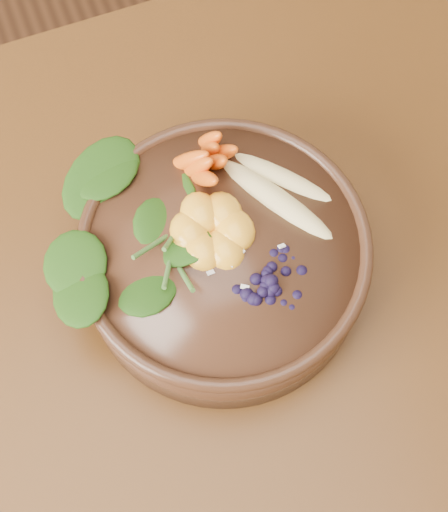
{
  "coord_description": "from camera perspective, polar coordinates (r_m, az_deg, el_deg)",
  "views": [
    {
      "loc": [
        0.1,
        -0.2,
        1.45
      ],
      "look_at": [
        0.2,
        0.07,
        0.8
      ],
      "focal_mm": 50.0,
      "sensor_mm": 36.0,
      "label": 1
    }
  ],
  "objects": [
    {
      "name": "mandarin_cluster",
      "position": [
        0.68,
        -0.96,
        2.56
      ],
      "size": [
        0.11,
        0.12,
        0.03
      ],
      "primitive_type": null,
      "rotation": [
        0.0,
        0.0,
        0.43
      ],
      "color": "orange",
      "rests_on": "stoneware_bowl"
    },
    {
      "name": "blueberry_pile",
      "position": [
        0.66,
        3.9,
        -1.5
      ],
      "size": [
        0.16,
        0.15,
        0.04
      ],
      "primitive_type": null,
      "rotation": [
        0.0,
        0.0,
        0.43
      ],
      "color": "black",
      "rests_on": "stoneware_bowl"
    },
    {
      "name": "dining_table",
      "position": [
        0.83,
        -11.61,
        -12.46
      ],
      "size": [
        1.6,
        0.9,
        0.75
      ],
      "color": "#331C0C",
      "rests_on": "ground"
    },
    {
      "name": "ground",
      "position": [
        1.47,
        -6.65,
        -17.32
      ],
      "size": [
        4.0,
        4.0,
        0.0
      ],
      "primitive_type": "plane",
      "color": "#381E0F",
      "rests_on": "ground"
    },
    {
      "name": "kale_heap",
      "position": [
        0.68,
        -6.27,
        2.45
      ],
      "size": [
        0.24,
        0.23,
        0.04
      ],
      "primitive_type": null,
      "rotation": [
        0.0,
        0.0,
        0.43
      ],
      "color": "#21490F",
      "rests_on": "stoneware_bowl"
    },
    {
      "name": "stoneware_bowl",
      "position": [
        0.72,
        -0.0,
        -0.31
      ],
      "size": [
        0.38,
        0.38,
        0.08
      ],
      "primitive_type": "cylinder",
      "rotation": [
        0.0,
        0.0,
        0.43
      ],
      "color": "#3D2417",
      "rests_on": "dining_table"
    },
    {
      "name": "coconut_flakes",
      "position": [
        0.68,
        1.31,
        0.12
      ],
      "size": [
        0.11,
        0.1,
        0.01
      ],
      "primitive_type": null,
      "rotation": [
        0.0,
        0.0,
        0.43
      ],
      "color": "white",
      "rests_on": "stoneware_bowl"
    },
    {
      "name": "carrot_cluster",
      "position": [
        0.7,
        -1.6,
        9.14
      ],
      "size": [
        0.08,
        0.08,
        0.08
      ],
      "primitive_type": null,
      "rotation": [
        0.0,
        0.0,
        0.43
      ],
      "color": "#E05D16",
      "rests_on": "stoneware_bowl"
    },
    {
      "name": "banana_halves",
      "position": [
        0.71,
        4.5,
        6.0
      ],
      "size": [
        0.12,
        0.16,
        0.03
      ],
      "rotation": [
        0.0,
        0.0,
        0.43
      ],
      "color": "#E0CC84",
      "rests_on": "stoneware_bowl"
    }
  ]
}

